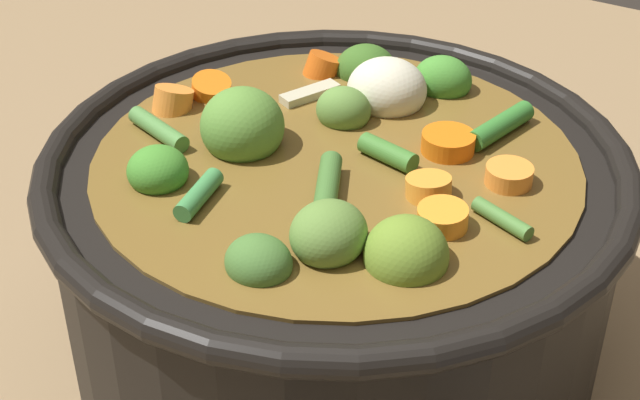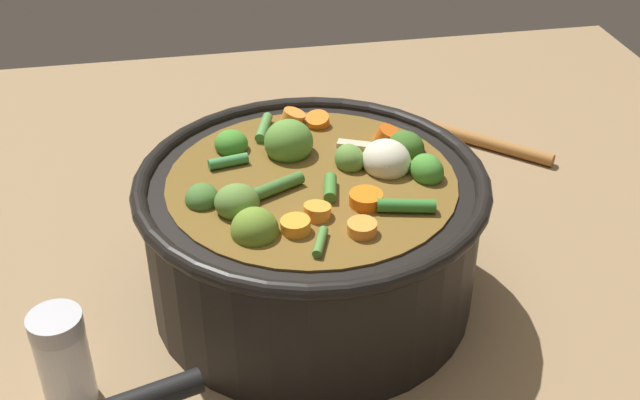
# 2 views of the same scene
# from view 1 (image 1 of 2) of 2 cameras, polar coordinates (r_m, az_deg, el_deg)

# --- Properties ---
(ground_plane) EXTENTS (1.10, 1.10, 0.00)m
(ground_plane) POSITION_cam_1_polar(r_m,az_deg,el_deg) (0.54, 0.83, -8.49)
(ground_plane) COLOR #8C704C
(cooking_pot) EXTENTS (0.29, 0.29, 0.15)m
(cooking_pot) POSITION_cam_1_polar(r_m,az_deg,el_deg) (0.50, 0.89, -2.84)
(cooking_pot) COLOR black
(cooking_pot) RESTS_ON ground_plane
(wooden_spoon) EXTENTS (0.19, 0.19, 0.02)m
(wooden_spoon) POSITION_cam_1_polar(r_m,az_deg,el_deg) (0.75, -3.91, 5.60)
(wooden_spoon) COLOR #A26830
(wooden_spoon) RESTS_ON ground_plane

